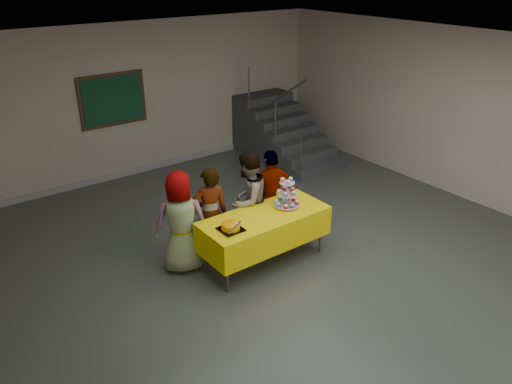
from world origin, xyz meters
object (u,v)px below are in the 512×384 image
(cupcake_stand, at_px, (287,196))
(schoolchild_a, at_px, (181,222))
(schoolchild_c, at_px, (248,200))
(schoolchild_b, at_px, (210,214))
(bake_table, at_px, (264,228))
(staircase, at_px, (278,133))
(schoolchild_d, at_px, (271,195))
(bear_cake, at_px, (231,226))
(noticeboard, at_px, (113,100))

(cupcake_stand, bearing_deg, schoolchild_a, 159.79)
(schoolchild_a, height_order, schoolchild_c, schoolchild_c)
(schoolchild_b, distance_m, schoolchild_c, 0.64)
(cupcake_stand, relative_size, schoolchild_c, 0.29)
(schoolchild_b, bearing_deg, cupcake_stand, 167.06)
(bake_table, relative_size, schoolchild_a, 1.26)
(schoolchild_a, distance_m, staircase, 4.90)
(bake_table, xyz_separation_m, schoolchild_d, (0.54, 0.52, 0.17))
(cupcake_stand, xyz_separation_m, bear_cake, (-1.04, -0.10, -0.10))
(bake_table, height_order, staircase, staircase)
(schoolchild_d, xyz_separation_m, staircase, (2.45, 2.85, -0.24))
(schoolchild_a, bearing_deg, schoolchild_c, -157.14)
(schoolchild_c, bearing_deg, bake_table, 57.99)
(bake_table, bearing_deg, staircase, 48.40)
(bake_table, bearing_deg, cupcake_stand, 3.39)
(schoolchild_d, bearing_deg, schoolchild_a, 10.87)
(bear_cake, xyz_separation_m, schoolchild_c, (0.72, 0.61, -0.07))
(bake_table, relative_size, cupcake_stand, 4.22)
(schoolchild_c, bearing_deg, staircase, -157.01)
(cupcake_stand, bearing_deg, schoolchild_b, 149.56)
(schoolchild_c, distance_m, noticeboard, 3.79)
(schoolchild_d, distance_m, staircase, 3.77)
(bear_cake, height_order, schoolchild_d, schoolchild_d)
(schoolchild_a, height_order, noticeboard, noticeboard)
(bear_cake, xyz_separation_m, staircase, (3.61, 3.44, -0.34))
(cupcake_stand, height_order, schoolchild_d, schoolchild_d)
(bake_table, relative_size, schoolchild_d, 1.29)
(schoolchild_c, xyz_separation_m, staircase, (2.89, 2.82, -0.27))
(staircase, bearing_deg, schoolchild_b, -141.73)
(cupcake_stand, height_order, schoolchild_c, schoolchild_c)
(schoolchild_b, height_order, noticeboard, noticeboard)
(cupcake_stand, xyz_separation_m, schoolchild_c, (-0.32, 0.52, -0.18))
(bear_cake, relative_size, schoolchild_c, 0.24)
(schoolchild_a, bearing_deg, schoolchild_b, -152.88)
(schoolchild_c, bearing_deg, bear_cake, 18.87)
(cupcake_stand, relative_size, staircase, 0.19)
(bake_table, height_order, bear_cake, bear_cake)
(bake_table, bearing_deg, schoolchild_d, 43.95)
(cupcake_stand, height_order, bear_cake, cupcake_stand)
(staircase, bearing_deg, schoolchild_d, -130.72)
(bake_table, distance_m, schoolchild_d, 0.76)
(schoolchild_a, bearing_deg, schoolchild_d, -157.74)
(schoolchild_a, distance_m, schoolchild_d, 1.56)
(schoolchild_b, xyz_separation_m, noticeboard, (0.12, 3.61, 0.89))
(bake_table, bearing_deg, schoolchild_b, 132.26)
(bear_cake, bearing_deg, schoolchild_a, 122.69)
(schoolchild_c, distance_m, staircase, 4.05)
(schoolchild_c, height_order, noticeboard, noticeboard)
(bear_cake, bearing_deg, noticeboard, 87.19)
(schoolchild_d, bearing_deg, schoolchild_c, 9.32)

